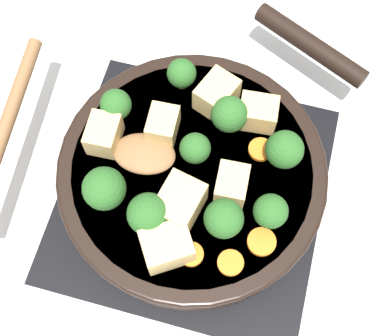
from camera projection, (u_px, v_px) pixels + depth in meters
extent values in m
plane|color=silver|center=(192.00, 194.00, 0.65)|extent=(2.40, 2.40, 0.00)
cube|color=black|center=(192.00, 192.00, 0.64)|extent=(0.31, 0.31, 0.01)
torus|color=black|center=(192.00, 188.00, 0.63)|extent=(0.24, 0.24, 0.01)
cube|color=black|center=(192.00, 188.00, 0.63)|extent=(0.01, 0.23, 0.01)
cube|color=black|center=(192.00, 188.00, 0.63)|extent=(0.23, 0.01, 0.01)
cylinder|color=black|center=(192.00, 177.00, 0.60)|extent=(0.29, 0.29, 0.06)
cylinder|color=brown|center=(192.00, 176.00, 0.60)|extent=(0.26, 0.26, 0.05)
torus|color=black|center=(192.00, 169.00, 0.58)|extent=(0.29, 0.29, 0.01)
cylinder|color=black|center=(310.00, 45.00, 0.65)|extent=(0.15, 0.09, 0.02)
ellipsoid|color=brown|center=(143.00, 157.00, 0.57)|extent=(0.07, 0.05, 0.01)
cylinder|color=brown|center=(3.00, 133.00, 0.58)|extent=(0.04, 0.24, 0.02)
cube|color=#DBB770|center=(217.00, 95.00, 0.59)|extent=(0.05, 0.05, 0.04)
cube|color=#DBB770|center=(232.00, 185.00, 0.55)|extent=(0.03, 0.04, 0.03)
cube|color=#DBB770|center=(181.00, 204.00, 0.54)|extent=(0.05, 0.06, 0.04)
cube|color=#DBB770|center=(258.00, 113.00, 0.58)|extent=(0.04, 0.04, 0.03)
cube|color=#DBB770|center=(162.00, 245.00, 0.52)|extent=(0.06, 0.06, 0.04)
cube|color=#DBB770|center=(104.00, 134.00, 0.57)|extent=(0.03, 0.04, 0.03)
cube|color=#DBB770|center=(163.00, 125.00, 0.58)|extent=(0.03, 0.04, 0.03)
cylinder|color=#709956|center=(223.00, 225.00, 0.54)|extent=(0.01, 0.01, 0.01)
sphere|color=#285B23|center=(224.00, 219.00, 0.52)|extent=(0.04, 0.04, 0.04)
cylinder|color=#709956|center=(268.00, 217.00, 0.55)|extent=(0.01, 0.01, 0.01)
sphere|color=#285B23|center=(271.00, 211.00, 0.53)|extent=(0.04, 0.04, 0.04)
cylinder|color=#709956|center=(196.00, 156.00, 0.57)|extent=(0.01, 0.01, 0.01)
sphere|color=#285B23|center=(196.00, 149.00, 0.56)|extent=(0.03, 0.03, 0.03)
cylinder|color=#709956|center=(182.00, 82.00, 0.61)|extent=(0.01, 0.01, 0.01)
sphere|color=#285B23|center=(182.00, 73.00, 0.59)|extent=(0.03, 0.03, 0.03)
cylinder|color=#709956|center=(228.00, 123.00, 0.59)|extent=(0.01, 0.01, 0.01)
sphere|color=#285B23|center=(229.00, 114.00, 0.57)|extent=(0.04, 0.04, 0.04)
cylinder|color=#709956|center=(108.00, 196.00, 0.55)|extent=(0.01, 0.01, 0.01)
sphere|color=#285B23|center=(104.00, 189.00, 0.53)|extent=(0.04, 0.04, 0.04)
cylinder|color=#709956|center=(150.00, 221.00, 0.54)|extent=(0.01, 0.01, 0.01)
sphere|color=#285B23|center=(148.00, 214.00, 0.52)|extent=(0.04, 0.04, 0.04)
cylinder|color=#709956|center=(281.00, 158.00, 0.57)|extent=(0.01, 0.01, 0.01)
sphere|color=#285B23|center=(285.00, 150.00, 0.55)|extent=(0.04, 0.04, 0.04)
cylinder|color=#709956|center=(118.00, 113.00, 0.59)|extent=(0.01, 0.01, 0.01)
sphere|color=#285B23|center=(116.00, 105.00, 0.57)|extent=(0.03, 0.03, 0.03)
cylinder|color=orange|center=(261.00, 149.00, 0.58)|extent=(0.03, 0.03, 0.01)
cylinder|color=orange|center=(191.00, 254.00, 0.53)|extent=(0.03, 0.03, 0.01)
cylinder|color=orange|center=(262.00, 242.00, 0.54)|extent=(0.03, 0.03, 0.01)
cylinder|color=orange|center=(230.00, 263.00, 0.53)|extent=(0.03, 0.03, 0.01)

